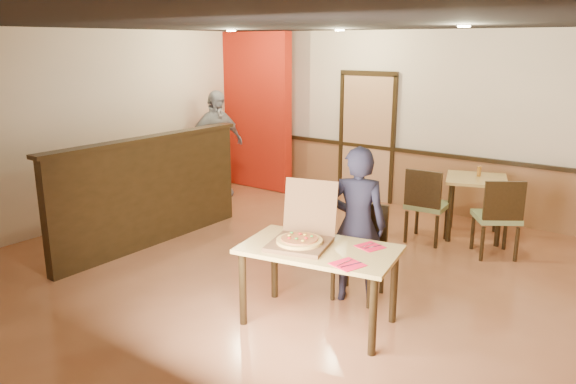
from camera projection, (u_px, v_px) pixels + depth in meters
name	position (u px, v px, depth m)	size (l,w,h in m)	color
floor	(282.00, 274.00, 6.53)	(7.00, 7.00, 0.00)	#B86F47
ceiling	(281.00, 23.00, 5.81)	(7.00, 7.00, 0.00)	black
wall_back	(414.00, 121.00, 8.90)	(7.00, 7.00, 0.00)	beige
wall_left	(89.00, 128.00, 8.17)	(7.00, 7.00, 0.00)	beige
wainscot_back	(409.00, 179.00, 9.12)	(7.00, 0.04, 0.90)	#93623B
chair_rail_back	(411.00, 151.00, 8.98)	(7.00, 0.06, 0.06)	black
back_door	(367.00, 138.00, 9.41)	(0.90, 0.06, 2.10)	tan
booth_partition	(150.00, 190.00, 7.33)	(0.20, 3.10, 1.44)	black
red_accent_panel	(253.00, 111.00, 10.16)	(1.60, 0.20, 2.78)	#A41A0B
spot_a	(231.00, 31.00, 8.53)	(0.14, 0.14, 0.02)	#FFE7B2
spot_b	(340.00, 30.00, 8.22)	(0.14, 0.14, 0.02)	#FFE7B2
spot_c	(464.00, 26.00, 6.18)	(0.14, 0.14, 0.02)	#FFE7B2
main_table	(319.00, 259.00, 5.23)	(1.56, 1.07, 0.77)	tan
diner_chair	(361.00, 247.00, 5.88)	(0.55, 0.55, 0.97)	olive
side_chair_left	(426.00, 203.00, 7.42)	(0.54, 0.54, 1.02)	olive
side_chair_right	(498.00, 215.00, 6.90)	(0.70, 0.70, 1.02)	olive
side_table	(476.00, 191.00, 7.63)	(0.99, 0.99, 0.84)	tan
diner	(357.00, 225.00, 5.68)	(0.60, 0.39, 1.63)	black
passerby	(216.00, 144.00, 9.66)	(1.07, 0.45, 1.83)	gray
pizza_box	(301.00, 237.00, 5.26)	(0.68, 0.75, 0.56)	brown
pizza	(299.00, 241.00, 5.22)	(0.43, 0.43, 0.03)	#E4B452
napkin_near	(348.00, 264.00, 4.79)	(0.30, 0.30, 0.01)	red
napkin_far	(370.00, 247.00, 5.21)	(0.28, 0.28, 0.01)	red
condiment	(479.00, 171.00, 7.66)	(0.05, 0.05, 0.14)	#9B5E1C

